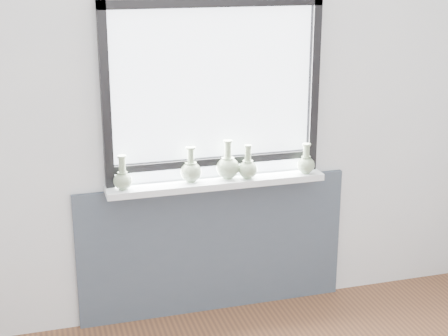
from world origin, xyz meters
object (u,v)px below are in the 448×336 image
object	(u,v)px
vase_e	(306,163)
vase_d	(248,168)
windowsill	(216,183)
vase_a	(123,178)
vase_b	(191,170)
vase_c	(228,166)

from	to	relation	value
vase_e	vase_d	bearing A→B (deg)	179.45
vase_e	windowsill	bearing A→B (deg)	176.94
windowsill	vase_a	size ratio (longest dim) A/B	6.57
vase_a	vase_e	world-z (taller)	vase_a
vase_a	vase_b	xyz separation A→B (m)	(0.41, 0.03, 0.01)
windowsill	vase_d	size ratio (longest dim) A/B	6.42
windowsill	vase_d	bearing A→B (deg)	-7.99
vase_b	vase_d	size ratio (longest dim) A/B	1.03
vase_c	windowsill	bearing A→B (deg)	-173.06
vase_e	vase_a	bearing A→B (deg)	179.46
vase_b	vase_d	bearing A→B (deg)	-5.89
vase_a	vase_e	distance (m)	1.12
vase_b	vase_d	xyz separation A→B (m)	(0.34, -0.04, -0.00)
vase_d	windowsill	bearing A→B (deg)	172.01
vase_c	vase_e	size ratio (longest dim) A/B	1.26
vase_e	vase_c	bearing A→B (deg)	175.44
vase_c	vase_d	world-z (taller)	vase_c
windowsill	vase_e	size ratio (longest dim) A/B	7.10
windowsill	vase_a	distance (m)	0.57
vase_c	vase_a	bearing A→B (deg)	-177.44
vase_a	vase_c	world-z (taller)	vase_c
vase_a	vase_e	size ratio (longest dim) A/B	1.08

